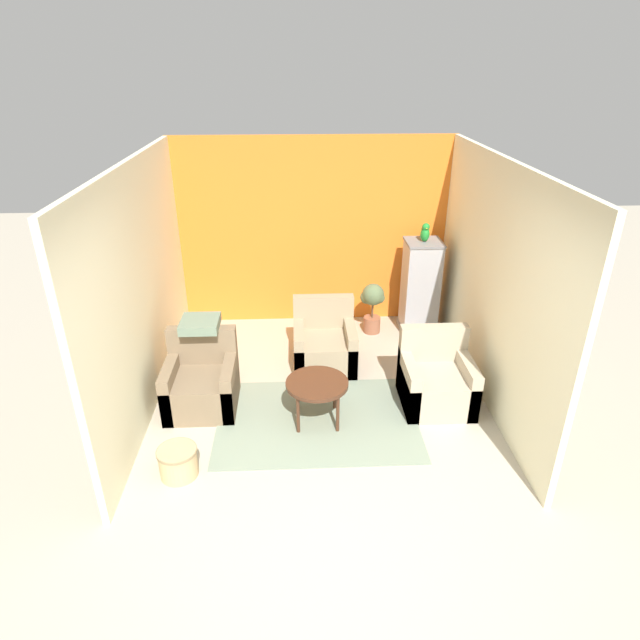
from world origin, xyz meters
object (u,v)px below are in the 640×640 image
(armchair_left, at_px, (202,384))
(potted_plant, at_px, (373,303))
(wicker_basket, at_px, (178,461))
(birdcage, at_px, (420,287))
(armchair_middle, at_px, (324,345))
(coffee_table, at_px, (317,386))
(armchair_right, at_px, (436,382))
(parrot, at_px, (425,233))

(armchair_left, bearing_deg, potted_plant, 38.56)
(wicker_basket, bearing_deg, birdcage, 44.93)
(armchair_middle, xyz_separation_m, wicker_basket, (-1.43, -1.88, -0.12))
(armchair_left, xyz_separation_m, armchair_middle, (1.37, 0.79, 0.00))
(potted_plant, bearing_deg, armchair_middle, -129.31)
(potted_plant, height_order, wicker_basket, potted_plant)
(birdcage, xyz_separation_m, potted_plant, (-0.64, -0.03, -0.20))
(coffee_table, relative_size, armchair_right, 0.79)
(parrot, relative_size, wicker_basket, 0.69)
(armchair_middle, bearing_deg, coffee_table, -96.95)
(birdcage, height_order, potted_plant, birdcage)
(armchair_left, relative_size, potted_plant, 1.15)
(armchair_right, relative_size, armchair_middle, 1.00)
(coffee_table, xyz_separation_m, armchair_left, (-1.23, 0.34, -0.16))
(armchair_right, height_order, birdcage, birdcage)
(potted_plant, bearing_deg, armchair_right, -74.90)
(armchair_left, height_order, parrot, parrot)
(armchair_middle, height_order, birdcage, birdcage)
(armchair_middle, relative_size, parrot, 3.27)
(coffee_table, bearing_deg, armchair_middle, 83.05)
(armchair_right, bearing_deg, parrot, 84.25)
(armchair_right, height_order, armchair_middle, same)
(parrot, xyz_separation_m, potted_plant, (-0.64, -0.03, -0.96))
(armchair_left, distance_m, armchair_right, 2.54)
(coffee_table, xyz_separation_m, potted_plant, (0.84, 1.99, 0.01))
(armchair_middle, bearing_deg, armchair_right, -36.60)
(armchair_left, bearing_deg, wicker_basket, -93.31)
(armchair_right, xyz_separation_m, armchair_middle, (-1.17, 0.87, 0.00))
(coffee_table, relative_size, armchair_middle, 0.79)
(coffee_table, distance_m, parrot, 2.69)
(coffee_table, distance_m, wicker_basket, 1.52)
(coffee_table, bearing_deg, birdcage, 53.69)
(coffee_table, height_order, armchair_left, armchair_left)
(armchair_middle, distance_m, wicker_basket, 2.37)
(coffee_table, distance_m, armchair_left, 1.29)
(birdcage, xyz_separation_m, parrot, (-0.00, 0.00, 0.76))
(parrot, bearing_deg, potted_plant, -177.12)
(armchair_left, xyz_separation_m, potted_plant, (2.07, 1.65, 0.17))
(birdcage, relative_size, wicker_basket, 3.56)
(coffee_table, height_order, armchair_middle, armchair_middle)
(birdcage, distance_m, wicker_basket, 3.96)
(parrot, bearing_deg, armchair_middle, -146.50)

